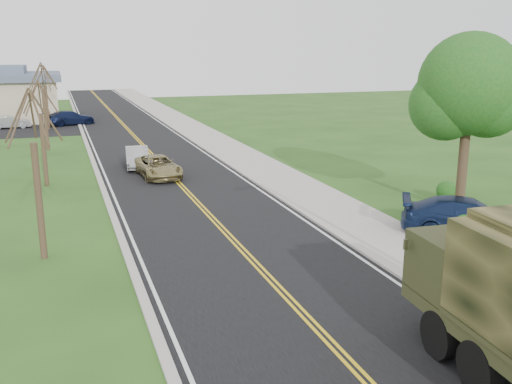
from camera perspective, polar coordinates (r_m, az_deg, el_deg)
name	(u,v)px	position (r m, az deg, el deg)	size (l,w,h in m)	color
ground	(350,364)	(14.42, 9.39, -16.62)	(160.00, 160.00, 0.00)	#244617
road	(133,135)	(51.69, -12.22, 5.63)	(8.00, 120.00, 0.01)	black
curb_right	(179,132)	(52.34, -7.70, 5.98)	(0.30, 120.00, 0.12)	#9E998E
sidewalk_right	(198,131)	(52.71, -5.82, 6.08)	(3.20, 120.00, 0.10)	#9E998E
curb_left	(84,136)	(51.36, -16.84, 5.34)	(0.30, 120.00, 0.10)	#9E998E
leafy_tree	(469,92)	(27.02, 20.55, 9.34)	(4.83, 4.50, 8.10)	#38281C
bare_tree_a	(38,187)	(21.34, -21.00, 0.43)	(1.93, 2.26, 6.08)	#38281C
bare_tree_b	(43,141)	(33.17, -20.53, 4.79)	(1.83, 2.14, 5.73)	#38281C
bare_tree_c	(45,113)	(45.04, -20.35, 7.43)	(2.04, 2.39, 6.42)	#38281C
bare_tree_d	(47,102)	(57.01, -20.20, 8.43)	(1.88, 2.20, 5.91)	#38281C
suv_champagne	(158,167)	(33.97, -9.77, 2.51)	(2.08, 4.50, 1.25)	#8E8150
sedan_silver	(137,157)	(36.99, -11.80, 3.41)	(1.38, 3.97, 1.31)	#9E9FA3
pickup_navy	(468,217)	(24.50, 20.39, -2.37)	(2.11, 5.20, 1.51)	#101D3E
utility_box_far	(492,293)	(18.23, 22.56, -9.27)	(0.55, 0.45, 0.65)	#184418
lot_car_silver	(10,122)	(59.26, -23.37, 6.43)	(1.28, 3.68, 1.21)	#A5A6AA
lot_car_navy	(70,118)	(59.96, -18.11, 7.06)	(1.99, 4.89, 1.42)	#0E1636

